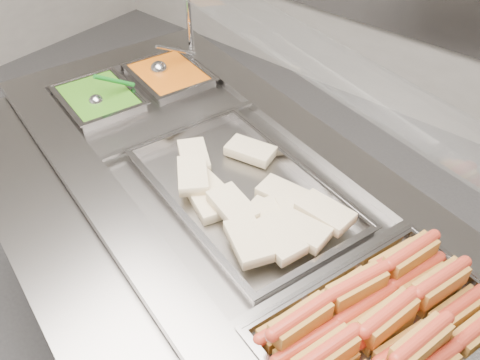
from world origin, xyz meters
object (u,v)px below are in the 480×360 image
Objects in this scene: ladle at (160,68)px; pan_wraps at (242,194)px; serving_spoon at (100,98)px; pan_hotdogs at (382,335)px; sneeze_guard at (296,45)px; steam_counter at (232,274)px.

pan_wraps is at bearing -25.46° from ladle.
pan_hotdogs is at bearing -8.62° from serving_spoon.
ladle is at bearing 171.81° from sneeze_guard.
pan_wraps is at bearing -3.00° from serving_spoon.
ladle reaches higher than serving_spoon.
pan_hotdogs is at bearing -34.79° from sneeze_guard.
serving_spoon is at bearing 171.38° from pan_hotdogs.
pan_wraps is 0.84m from ladle.
sneeze_guard is 0.89m from serving_spoon.
sneeze_guard is at bearing -8.19° from ladle.
steam_counter is at bearing 164.49° from pan_hotdogs.
steam_counter is 3.28× the size of pan_hotdogs.
pan_hotdogs is 0.81× the size of pan_wraps.
sneeze_guard is 2.69× the size of pan_hotdogs.
ladle is 1.09× the size of serving_spoon.
sneeze_guard is 8.58× the size of ladle.
steam_counter is 0.94m from sneeze_guard.
sneeze_guard is 2.19× the size of pan_wraps.
sneeze_guard reaches higher than pan_hotdogs.
pan_hotdogs is (0.61, -0.42, -0.45)m from sneeze_guard.
ladle is at bearing 154.54° from pan_wraps.
pan_hotdogs is at bearing -15.51° from pan_wraps.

